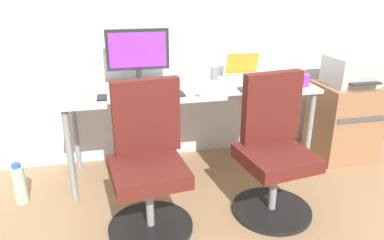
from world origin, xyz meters
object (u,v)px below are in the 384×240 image
(office_chair_right, at_px, (274,152))
(printer, at_px, (351,71))
(coffee_mug, at_px, (305,80))
(side_cabinet, at_px, (343,121))
(water_bottle_on_floor, at_px, (20,184))
(open_laptop, at_px, (245,73))
(office_chair_left, at_px, (148,165))
(desktop_monitor, at_px, (138,53))

(office_chair_right, distance_m, printer, 1.20)
(coffee_mug, bearing_deg, side_cabinet, 16.70)
(water_bottle_on_floor, relative_size, open_laptop, 1.00)
(side_cabinet, bearing_deg, office_chair_left, -160.83)
(open_laptop, height_order, coffee_mug, open_laptop)
(office_chair_right, relative_size, coffee_mug, 10.22)
(coffee_mug, bearing_deg, office_chair_left, -159.86)
(office_chair_right, xyz_separation_m, open_laptop, (0.06, 0.77, 0.36))
(open_laptop, bearing_deg, water_bottle_on_floor, -169.53)
(printer, xyz_separation_m, open_laptop, (-0.89, 0.14, -0.01))
(desktop_monitor, bearing_deg, open_laptop, -1.38)
(office_chair_right, xyz_separation_m, side_cabinet, (0.96, 0.62, -0.09))
(side_cabinet, xyz_separation_m, open_laptop, (-0.89, 0.14, 0.45))
(office_chair_right, distance_m, water_bottle_on_floor, 1.79)
(side_cabinet, distance_m, printer, 0.45)
(office_chair_left, relative_size, office_chair_right, 1.00)
(office_chair_left, bearing_deg, office_chair_right, -0.02)
(office_chair_right, relative_size, side_cabinet, 1.41)
(water_bottle_on_floor, bearing_deg, coffee_mug, 0.80)
(printer, distance_m, coffee_mug, 0.54)
(water_bottle_on_floor, bearing_deg, open_laptop, 10.47)
(office_chair_left, xyz_separation_m, coffee_mug, (1.28, 0.47, 0.35))
(water_bottle_on_floor, xyz_separation_m, desktop_monitor, (0.90, 0.35, 0.83))
(side_cabinet, height_order, open_laptop, open_laptop)
(open_laptop, relative_size, coffee_mug, 3.37)
(water_bottle_on_floor, bearing_deg, office_chair_right, -14.38)
(office_chair_left, height_order, office_chair_right, same)
(open_laptop, bearing_deg, side_cabinet, -9.11)
(office_chair_left, xyz_separation_m, desktop_monitor, (0.03, 0.79, 0.55))
(open_laptop, bearing_deg, coffee_mug, -38.30)
(office_chair_left, bearing_deg, open_laptop, 40.42)
(open_laptop, bearing_deg, office_chair_right, -94.80)
(coffee_mug, bearing_deg, printer, 16.61)
(side_cabinet, relative_size, coffee_mug, 7.24)
(office_chair_left, bearing_deg, printer, 19.14)
(office_chair_left, distance_m, coffee_mug, 1.40)
(printer, xyz_separation_m, coffee_mug, (-0.52, -0.15, -0.01))
(water_bottle_on_floor, bearing_deg, office_chair_left, -26.61)
(printer, xyz_separation_m, desktop_monitor, (-1.76, 0.17, 0.19))
(office_chair_left, relative_size, side_cabinet, 1.41)
(printer, height_order, open_laptop, open_laptop)
(side_cabinet, height_order, desktop_monitor, desktop_monitor)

